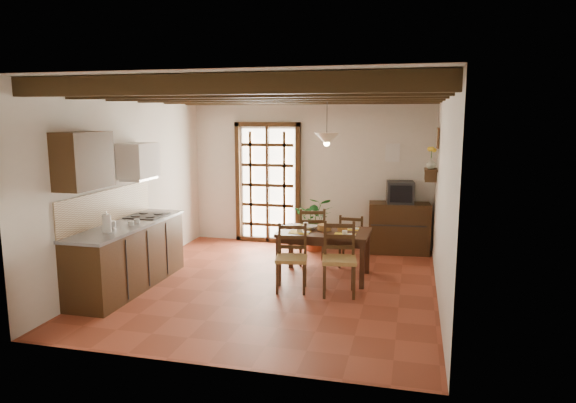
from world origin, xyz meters
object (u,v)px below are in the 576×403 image
(chair_near_left, at_px, (292,270))
(sideboard, at_px, (399,228))
(kitchen_counter, at_px, (128,255))
(dining_table, at_px, (324,237))
(chair_far_left, at_px, (312,246))
(potted_plant, at_px, (315,219))
(pendant_lamp, at_px, (327,138))
(crt_tv, at_px, (400,192))
(chair_near_right, at_px, (339,272))
(chair_far_right, at_px, (352,250))

(chair_near_left, height_order, sideboard, chair_near_left)
(kitchen_counter, height_order, sideboard, kitchen_counter)
(kitchen_counter, xyz_separation_m, dining_table, (2.58, 1.10, 0.15))
(dining_table, relative_size, chair_far_left, 1.41)
(dining_table, distance_m, chair_near_left, 0.82)
(potted_plant, relative_size, pendant_lamp, 2.46)
(kitchen_counter, distance_m, dining_table, 2.81)
(chair_far_left, relative_size, crt_tv, 1.90)
(chair_near_left, height_order, crt_tv, crt_tv)
(sideboard, relative_size, crt_tv, 2.11)
(sideboard, bearing_deg, kitchen_counter, -146.82)
(sideboard, bearing_deg, crt_tv, -94.82)
(kitchen_counter, relative_size, sideboard, 2.15)
(sideboard, height_order, potted_plant, potted_plant)
(chair_near_right, bearing_deg, potted_plant, 99.81)
(chair_far_right, relative_size, crt_tv, 1.73)
(chair_far_left, bearing_deg, chair_near_left, 76.15)
(chair_far_right, distance_m, crt_tv, 1.49)
(chair_near_left, xyz_separation_m, chair_near_right, (0.66, -0.01, 0.02))
(crt_tv, bearing_deg, chair_far_right, -129.85)
(kitchen_counter, distance_m, chair_far_right, 3.42)
(chair_far_right, distance_m, pendant_lamp, 1.93)
(chair_far_left, relative_size, chair_far_right, 1.10)
(chair_near_left, bearing_deg, chair_far_right, 53.82)
(chair_near_right, xyz_separation_m, crt_tv, (0.71, 2.39, 0.77))
(kitchen_counter, distance_m, crt_tv, 4.63)
(kitchen_counter, bearing_deg, chair_near_left, 10.90)
(chair_far_left, distance_m, pendant_lamp, 1.90)
(chair_near_right, bearing_deg, sideboard, 64.28)
(dining_table, relative_size, pendant_lamp, 1.57)
(potted_plant, bearing_deg, chair_near_left, -87.36)
(dining_table, bearing_deg, potted_plant, 106.61)
(kitchen_counter, bearing_deg, dining_table, 23.13)
(chair_near_right, xyz_separation_m, sideboard, (0.71, 2.40, 0.14))
(chair_near_left, height_order, chair_far_left, chair_far_left)
(chair_far_left, relative_size, sideboard, 0.90)
(chair_near_right, height_order, crt_tv, crt_tv)
(chair_near_right, bearing_deg, dining_table, 106.15)
(chair_near_right, bearing_deg, chair_near_left, 170.30)
(dining_table, bearing_deg, chair_far_right, 63.98)
(kitchen_counter, bearing_deg, chair_far_left, 38.19)
(chair_near_right, relative_size, chair_far_left, 1.04)
(chair_far_right, bearing_deg, sideboard, -120.83)
(chair_near_left, bearing_deg, chair_far_left, 79.70)
(chair_near_right, distance_m, sideboard, 2.51)
(dining_table, xyz_separation_m, chair_far_right, (0.34, 0.67, -0.36))
(sideboard, xyz_separation_m, potted_plant, (-1.47, -0.19, 0.12))
(potted_plant, xyz_separation_m, pendant_lamp, (0.44, -1.43, 1.51))
(kitchen_counter, bearing_deg, sideboard, 37.99)
(dining_table, distance_m, chair_far_right, 0.83)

